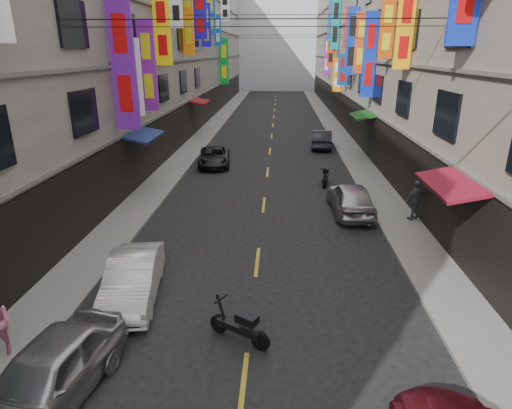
# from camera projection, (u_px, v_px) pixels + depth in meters

# --- Properties ---
(sidewalk_left) EXTENTS (2.00, 90.00, 0.12)m
(sidewalk_left) POSITION_uv_depth(u_px,v_px,m) (204.00, 135.00, 38.03)
(sidewalk_left) COLOR slate
(sidewalk_left) RESTS_ON ground
(sidewalk_right) EXTENTS (2.00, 90.00, 0.12)m
(sidewalk_right) POSITION_uv_depth(u_px,v_px,m) (340.00, 136.00, 37.40)
(sidewalk_right) COLOR slate
(sidewalk_right) RESTS_ON ground
(building_row_left) EXTENTS (10.14, 90.00, 19.00)m
(building_row_left) POSITION_uv_depth(u_px,v_px,m) (127.00, 20.00, 35.16)
(building_row_left) COLOR gray
(building_row_left) RESTS_ON ground
(building_row_right) EXTENTS (10.14, 90.00, 19.00)m
(building_row_right) POSITION_uv_depth(u_px,v_px,m) (424.00, 19.00, 33.91)
(building_row_right) COLOR gray
(building_row_right) RESTS_ON ground
(haze_block) EXTENTS (18.00, 8.00, 22.00)m
(haze_block) POSITION_uv_depth(u_px,v_px,m) (278.00, 30.00, 81.04)
(haze_block) COLOR silver
(haze_block) RESTS_ON ground
(shop_signage) EXTENTS (14.00, 55.00, 11.71)m
(shop_signage) POSITION_uv_depth(u_px,v_px,m) (268.00, 19.00, 28.08)
(shop_signage) COLOR blue
(shop_signage) RESTS_ON ground
(street_awnings) EXTENTS (13.99, 35.20, 0.41)m
(street_awnings) POSITION_uv_depth(u_px,v_px,m) (241.00, 136.00, 21.75)
(street_awnings) COLOR #15502C
(street_awnings) RESTS_ON ground
(overhead_cables) EXTENTS (14.00, 38.04, 1.24)m
(overhead_cables) POSITION_uv_depth(u_px,v_px,m) (269.00, 18.00, 23.49)
(overhead_cables) COLOR black
(overhead_cables) RESTS_ON ground
(lane_markings) EXTENTS (0.12, 80.20, 0.01)m
(lane_markings) POSITION_uv_depth(u_px,v_px,m) (271.00, 143.00, 34.91)
(lane_markings) COLOR gold
(lane_markings) RESTS_ON ground
(scooter_crossing) EXTENTS (1.62, 1.01, 1.14)m
(scooter_crossing) POSITION_uv_depth(u_px,v_px,m) (240.00, 326.00, 10.86)
(scooter_crossing) COLOR black
(scooter_crossing) RESTS_ON ground
(scooter_far_right) EXTENTS (0.60, 1.79, 1.14)m
(scooter_far_right) POSITION_uv_depth(u_px,v_px,m) (325.00, 177.00, 23.82)
(scooter_far_right) COLOR black
(scooter_far_right) RESTS_ON ground
(car_left_near) EXTENTS (2.37, 4.41, 1.43)m
(car_left_near) POSITION_uv_depth(u_px,v_px,m) (47.00, 376.00, 8.82)
(car_left_near) COLOR #ADAEB2
(car_left_near) RESTS_ON ground
(car_left_mid) EXTENTS (1.95, 4.17, 1.32)m
(car_left_mid) POSITION_uv_depth(u_px,v_px,m) (133.00, 278.00, 12.72)
(car_left_mid) COLOR white
(car_left_mid) RESTS_ON ground
(car_left_far) EXTENTS (2.39, 4.41, 1.17)m
(car_left_far) POSITION_uv_depth(u_px,v_px,m) (214.00, 157.00, 27.81)
(car_left_far) COLOR black
(car_left_far) RESTS_ON ground
(car_right_mid) EXTENTS (1.89, 4.32, 1.45)m
(car_right_mid) POSITION_uv_depth(u_px,v_px,m) (351.00, 198.00, 19.51)
(car_right_mid) COLOR #ACADB1
(car_right_mid) RESTS_ON ground
(car_right_far) EXTENTS (1.86, 4.30, 1.38)m
(car_right_far) POSITION_uv_depth(u_px,v_px,m) (322.00, 139.00, 32.97)
(car_right_far) COLOR #26272E
(car_right_far) RESTS_ON ground
(pedestrian_rfar) EXTENTS (1.19, 0.96, 1.78)m
(pedestrian_rfar) POSITION_uv_depth(u_px,v_px,m) (416.00, 200.00, 18.33)
(pedestrian_rfar) COLOR #4E4F51
(pedestrian_rfar) RESTS_ON sidewalk_right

